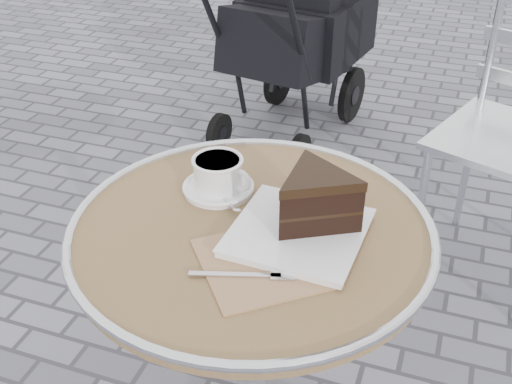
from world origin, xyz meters
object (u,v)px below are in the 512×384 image
(cappuccino_set, at_px, (219,177))
(cake_plate_set, at_px, (311,207))
(baby_stroller, at_px, (296,40))
(cafe_table, at_px, (252,291))

(cappuccino_set, bearing_deg, cake_plate_set, -9.19)
(cappuccino_set, xyz_separation_m, cake_plate_set, (0.22, -0.08, 0.03))
(cake_plate_set, relative_size, baby_stroller, 0.36)
(cappuccino_set, bearing_deg, baby_stroller, 111.91)
(cake_plate_set, distance_m, baby_stroller, 1.90)
(cafe_table, xyz_separation_m, cappuccino_set, (-0.11, 0.10, 0.20))
(cappuccino_set, distance_m, baby_stroller, 1.76)
(cappuccino_set, relative_size, cake_plate_set, 0.42)
(cafe_table, bearing_deg, cappuccino_set, 136.86)
(cake_plate_set, bearing_deg, baby_stroller, 109.61)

